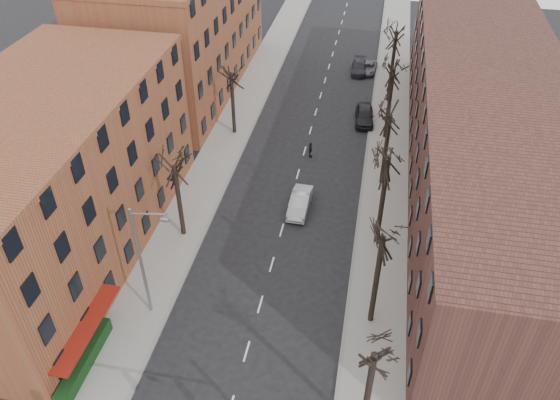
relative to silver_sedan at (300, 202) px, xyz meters
The scene contains 20 objects.
sidewalk_left 15.06m from the silver_sedan, 126.73° to the left, with size 4.00×90.00×0.15m, color gray.
sidewalk_right 13.96m from the silver_sedan, 59.87° to the left, with size 4.00×90.00×0.15m, color gray.
building_left_near 19.49m from the silver_sedan, 154.97° to the right, with size 12.00×26.00×12.00m, color brown.
building_left_far 27.78m from the silver_sedan, 128.91° to the left, with size 12.00×28.00×14.00m, color brown.
building_right 17.12m from the silver_sedan, 25.21° to the left, with size 12.00×50.00×10.00m, color #4D2C24.
awning_left 19.89m from the silver_sedan, 121.55° to the right, with size 1.20×7.00×0.15m, color maroon.
hedge 20.78m from the silver_sedan, 120.34° to the right, with size 0.80×6.00×1.00m, color #133713.
tree_right_b 12.80m from the silver_sedan, 58.89° to the right, with size 5.20×5.20×10.80m, color black, non-canonical shape.
tree_right_c 7.26m from the silver_sedan, 23.99° to the right, with size 5.20×5.20×11.60m, color black, non-canonical shape.
tree_right_d 8.35m from the silver_sedan, 37.49° to the left, with size 5.20×5.20×10.00m, color black, non-canonical shape.
tree_right_e 14.65m from the silver_sedan, 63.20° to the left, with size 5.20×5.20×10.80m, color black, non-canonical shape.
tree_right_f 22.09m from the silver_sedan, 72.60° to the left, with size 5.20×5.20×11.60m, color black, non-canonical shape.
tree_left_a 9.94m from the silver_sedan, 150.14° to the right, with size 5.20×5.20×9.50m, color black, non-canonical shape.
tree_left_b 14.03m from the silver_sedan, 127.86° to the left, with size 5.20×5.20×9.50m, color black, non-canonical shape.
streetlight 15.82m from the silver_sedan, 121.82° to the right, with size 2.45×0.22×9.03m.
silver_sedan is the anchor object (origin of this frame).
parked_car_near 16.48m from the silver_sedan, 74.88° to the left, with size 1.89×4.69×1.60m, color black.
parked_car_mid 28.29m from the silver_sedan, 84.32° to the left, with size 1.81×4.46×1.29m, color #22222A.
parked_car_far 28.74m from the silver_sedan, 82.12° to the left, with size 1.85×4.02×1.12m, color #505457.
pedestrian_crossing 8.14m from the silver_sedan, 92.32° to the left, with size 0.93×0.39×1.58m, color black.
Camera 1 is at (6.17, -12.73, 29.04)m, focal length 35.00 mm.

